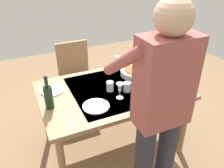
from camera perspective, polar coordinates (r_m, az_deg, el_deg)
name	(u,v)px	position (r m, az deg, el deg)	size (l,w,h in m)	color
ground_plane	(112,144)	(2.66, 0.00, -14.83)	(6.00, 6.00, 0.00)	#846647
dining_table	(112,95)	(2.24, 0.00, -2.82)	(1.38, 0.92, 0.73)	#93704C
chair_near	(76,73)	(2.96, -9.02, 2.64)	(0.40, 0.40, 0.91)	brown
person_server	(160,109)	(1.57, 11.79, -6.22)	(0.42, 0.61, 1.69)	#2D2D38
wine_bottle	(48,96)	(1.95, -15.56, -3.01)	(0.07, 0.07, 0.30)	black
wine_glass_left	(118,60)	(2.54, 1.44, 5.95)	(0.07, 0.07, 0.15)	white
wine_glass_right	(120,88)	(2.01, 1.98, -1.01)	(0.07, 0.07, 0.15)	white
water_cup_near_left	(163,84)	(2.24, 12.64, 0.00)	(0.07, 0.07, 0.09)	silver
water_cup_near_right	(127,87)	(2.14, 3.80, -0.73)	(0.07, 0.07, 0.09)	silver
water_cup_far_left	(110,86)	(2.14, -0.51, -0.57)	(0.07, 0.07, 0.09)	silver
serving_bowl_pasta	(135,72)	(2.44, 5.65, 2.97)	(0.30, 0.30, 0.07)	silver
side_bowl_salad	(145,98)	(2.03, 8.35, -3.37)	(0.18, 0.18, 0.07)	silver
dinner_plate_near	(52,90)	(2.24, -14.67, -1.45)	(0.23, 0.23, 0.01)	silver
dinner_plate_far	(96,106)	(1.95, -4.02, -5.53)	(0.23, 0.23, 0.01)	silver
table_fork	(70,121)	(1.82, -10.37, -9.08)	(0.01, 0.18, 0.01)	silver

